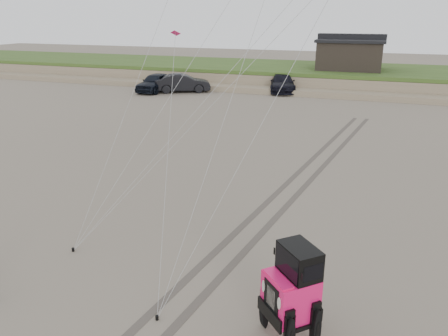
{
  "coord_description": "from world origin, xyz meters",
  "views": [
    {
      "loc": [
        5.02,
        -8.49,
        6.93
      ],
      "look_at": [
        0.95,
        3.0,
        2.6
      ],
      "focal_mm": 35.0,
      "sensor_mm": 36.0,
      "label": 1
    }
  ],
  "objects": [
    {
      "name": "cabin",
      "position": [
        2.0,
        37.0,
        3.24
      ],
      "size": [
        6.4,
        5.4,
        3.35
      ],
      "color": "black",
      "rests_on": "dune_ridge"
    },
    {
      "name": "ground",
      "position": [
        0.0,
        0.0,
        0.0
      ],
      "size": [
        160.0,
        160.0,
        0.0
      ],
      "primitive_type": "plane",
      "color": "#6B6054",
      "rests_on": "ground"
    },
    {
      "name": "truck_c",
      "position": [
        -3.55,
        31.94,
        0.81
      ],
      "size": [
        3.6,
        5.96,
        1.62
      ],
      "primitive_type": "imported",
      "rotation": [
        0.0,
        0.0,
        0.26
      ],
      "color": "black",
      "rests_on": "ground"
    },
    {
      "name": "dune_ridge",
      "position": [
        0.0,
        37.5,
        0.82
      ],
      "size": [
        160.0,
        14.25,
        1.73
      ],
      "color": "#7A6B54",
      "rests_on": "ground"
    },
    {
      "name": "truck_b",
      "position": [
        -12.19,
        28.6,
        0.83
      ],
      "size": [
        5.31,
        3.81,
        1.67
      ],
      "primitive_type": "imported",
      "rotation": [
        0.0,
        0.0,
        2.03
      ],
      "color": "black",
      "rests_on": "ground"
    },
    {
      "name": "stake_main",
      "position": [
        -3.32,
        1.09,
        0.06
      ],
      "size": [
        0.08,
        0.08,
        0.12
      ],
      "primitive_type": "cylinder",
      "color": "black",
      "rests_on": "ground"
    },
    {
      "name": "jeep",
      "position": [
        3.7,
        -0.43,
        0.91
      ],
      "size": [
        5.02,
        4.91,
        1.83
      ],
      "primitive_type": null,
      "rotation": [
        0.0,
        0.0,
        -0.81
      ],
      "color": "#FF1667",
      "rests_on": "ground"
    },
    {
      "name": "truck_a",
      "position": [
        -14.73,
        28.06,
        0.85
      ],
      "size": [
        2.11,
        5.01,
        1.69
      ],
      "primitive_type": "imported",
      "rotation": [
        0.0,
        0.0,
        -0.02
      ],
      "color": "black",
      "rests_on": "ground"
    },
    {
      "name": "tire_tracks",
      "position": [
        2.0,
        8.0,
        0.0
      ],
      "size": [
        5.22,
        29.74,
        0.01
      ],
      "color": "#4C443D",
      "rests_on": "ground"
    },
    {
      "name": "stake_aux",
      "position": [
        0.62,
        -0.89,
        0.06
      ],
      "size": [
        0.08,
        0.08,
        0.12
      ],
      "primitive_type": "cylinder",
      "color": "black",
      "rests_on": "ground"
    }
  ]
}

